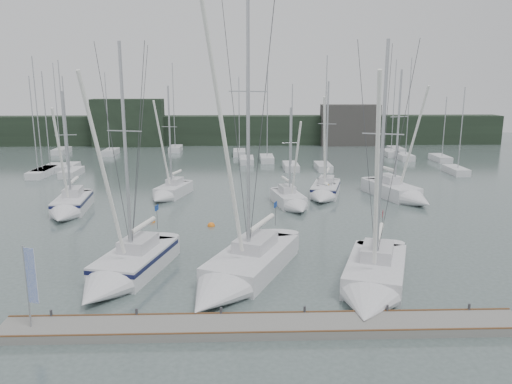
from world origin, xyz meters
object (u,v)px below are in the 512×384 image
(buoy_a, at_px, (211,226))
(sailboat_near_right, at_px, (372,285))
(sailboat_near_center, at_px, (236,275))
(sailboat_mid_e, at_px, (402,194))
(sailboat_mid_b, at_px, (168,193))
(dock_banner, at_px, (30,280))
(buoy_c, at_px, (152,222))
(sailboat_near_left, at_px, (122,272))
(sailboat_mid_d, at_px, (324,192))
(sailboat_mid_a, at_px, (69,207))
(sailboat_mid_c, at_px, (292,202))

(buoy_a, bearing_deg, sailboat_near_right, -54.51)
(sailboat_near_center, xyz_separation_m, sailboat_mid_e, (15.71, 19.62, 0.02))
(sailboat_mid_b, relative_size, dock_banner, 2.96)
(sailboat_mid_b, relative_size, buoy_c, 23.69)
(sailboat_near_left, xyz_separation_m, buoy_a, (4.46, 10.93, -0.61))
(sailboat_near_right, relative_size, dock_banner, 3.73)
(sailboat_near_right, xyz_separation_m, sailboat_mid_d, (1.12, 22.25, -0.01))
(sailboat_mid_a, bearing_deg, sailboat_mid_b, 31.02)
(sailboat_mid_e, height_order, dock_banner, sailboat_mid_e)
(sailboat_mid_c, relative_size, sailboat_mid_d, 0.80)
(sailboat_mid_d, distance_m, buoy_a, 13.91)
(sailboat_near_right, height_order, sailboat_mid_e, sailboat_near_right)
(sailboat_mid_a, bearing_deg, sailboat_mid_d, 7.87)
(sailboat_near_left, distance_m, dock_banner, 6.84)
(sailboat_mid_e, bearing_deg, sailboat_mid_c, 175.33)
(sailboat_near_center, height_order, sailboat_near_right, sailboat_near_center)
(sailboat_near_right, bearing_deg, sailboat_near_left, -169.03)
(sailboat_near_right, distance_m, sailboat_mid_b, 26.60)
(sailboat_mid_a, bearing_deg, sailboat_near_right, -43.17)
(sailboat_near_right, distance_m, sailboat_mid_e, 22.73)
(sailboat_mid_c, bearing_deg, sailboat_near_left, -136.44)
(sailboat_mid_b, bearing_deg, sailboat_mid_e, 13.16)
(sailboat_mid_d, height_order, dock_banner, sailboat_mid_d)
(sailboat_mid_a, bearing_deg, dock_banner, -80.65)
(sailboat_mid_e, bearing_deg, sailboat_mid_a, 169.42)
(sailboat_mid_e, distance_m, buoy_a, 19.47)
(sailboat_near_left, relative_size, sailboat_mid_c, 1.50)
(sailboat_mid_b, bearing_deg, sailboat_mid_c, -2.43)
(sailboat_near_left, distance_m, buoy_c, 12.19)
(sailboat_mid_b, distance_m, buoy_c, 8.26)
(sailboat_near_center, bearing_deg, buoy_a, 123.75)
(sailboat_mid_b, height_order, sailboat_mid_c, sailboat_mid_b)
(sailboat_near_right, height_order, sailboat_mid_a, sailboat_near_right)
(sailboat_mid_b, relative_size, sailboat_mid_d, 0.96)
(sailboat_mid_d, bearing_deg, buoy_a, -123.02)
(sailboat_mid_d, distance_m, dock_banner, 31.45)
(sailboat_near_center, xyz_separation_m, buoy_c, (-6.84, 12.85, -0.59))
(sailboat_near_left, bearing_deg, sailboat_mid_d, 68.11)
(sailboat_mid_c, distance_m, sailboat_mid_e, 11.08)
(sailboat_near_center, bearing_deg, sailboat_mid_a, 156.65)
(sailboat_mid_c, bearing_deg, sailboat_mid_d, 35.43)
(sailboat_near_center, bearing_deg, sailboat_mid_e, 75.20)
(sailboat_mid_b, height_order, buoy_a, sailboat_mid_b)
(sailboat_mid_e, height_order, buoy_c, sailboat_mid_e)
(sailboat_mid_d, height_order, buoy_a, sailboat_mid_d)
(sailboat_mid_b, bearing_deg, sailboat_near_center, -55.46)
(sailboat_near_right, xyz_separation_m, sailboat_mid_c, (-2.38, 18.51, -0.06))
(sailboat_near_right, distance_m, sailboat_mid_d, 22.28)
(buoy_a, height_order, dock_banner, dock_banner)
(sailboat_mid_b, bearing_deg, sailboat_near_left, -72.46)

